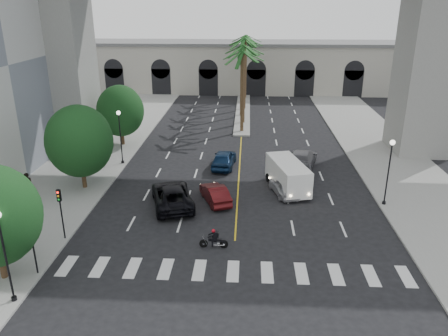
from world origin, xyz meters
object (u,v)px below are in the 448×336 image
lamp_post_left_far (120,133)px  car_e (224,159)px  traffic_signal_far (60,206)px  car_b (215,194)px  pedestrian_b (28,183)px  lamp_post_left_near (4,249)px  traffic_signal_near (31,237)px  car_d (302,159)px  cargo_van (288,175)px  car_c (172,195)px  pedestrian_a (8,213)px  car_a (284,186)px  motorcycle_rider (215,239)px  lamp_post_right (389,167)px

lamp_post_left_far → car_e: (9.90, -0.12, -2.39)m
traffic_signal_far → car_b: traffic_signal_far is taller
car_e → pedestrian_b: size_ratio=2.89×
lamp_post_left_near → traffic_signal_near: lamp_post_left_near is taller
car_b → car_d: 11.27m
lamp_post_left_far → pedestrian_b: 9.65m
car_e → cargo_van: bearing=143.0°
lamp_post_left_far → car_c: bearing=-54.3°
pedestrian_a → pedestrian_b: pedestrian_a is taller
traffic_signal_far → pedestrian_a: 5.13m
traffic_signal_near → car_d: traffic_signal_near is taller
lamp_post_left_far → car_b: 12.79m
car_c → pedestrian_b: size_ratio=3.62×
cargo_van → car_e: bearing=122.5°
car_a → pedestrian_a: 20.80m
motorcycle_rider → pedestrian_b: size_ratio=1.10×
pedestrian_b → lamp_post_right: bearing=32.0°
car_b → car_c: size_ratio=0.70×
car_d → traffic_signal_near: bearing=63.0°
cargo_van → pedestrian_b: cargo_van is taller
traffic_signal_far → pedestrian_b: (-5.89, 7.10, -1.52)m
traffic_signal_far → motorcycle_rider: 10.21m
traffic_signal_near → car_b: traffic_signal_near is taller
car_c → pedestrian_a: size_ratio=3.45×
motorcycle_rider → car_e: 14.81m
lamp_post_left_far → motorcycle_rider: size_ratio=2.87×
car_a → car_c: size_ratio=0.67×
car_d → lamp_post_right: bearing=139.2°
car_b → pedestrian_a: 14.97m
lamp_post_left_near → lamp_post_right: bearing=29.7°
car_c → pedestrian_a: 11.59m
pedestrian_b → car_c: bearing=26.4°
motorcycle_rider → car_c: bearing=122.1°
lamp_post_left_far → car_d: lamp_post_left_far is taller
car_e → pedestrian_b: (-15.69, -7.28, 0.16)m
car_a → cargo_van: size_ratio=0.67×
motorcycle_rider → pedestrian_b: (-15.90, 7.53, 0.39)m
lamp_post_left_near → car_d: size_ratio=0.91×
lamp_post_right → pedestrian_b: lamp_post_right is taller
car_b → pedestrian_b: (-15.43, 0.61, 0.29)m
lamp_post_right → cargo_van: size_ratio=0.87×
car_c → lamp_post_left_far: bearing=-70.6°
lamp_post_left_far → traffic_signal_near: lamp_post_left_far is taller
pedestrian_a → lamp_post_right: bearing=3.5°
lamp_post_left_near → car_d: bearing=50.8°
car_b → car_e: bearing=-113.2°
car_a → pedestrian_a: bearing=3.4°
car_a → traffic_signal_far: bearing=13.5°
lamp_post_left_near → lamp_post_right: 26.25m
lamp_post_left_far → cargo_van: bearing=-19.0°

